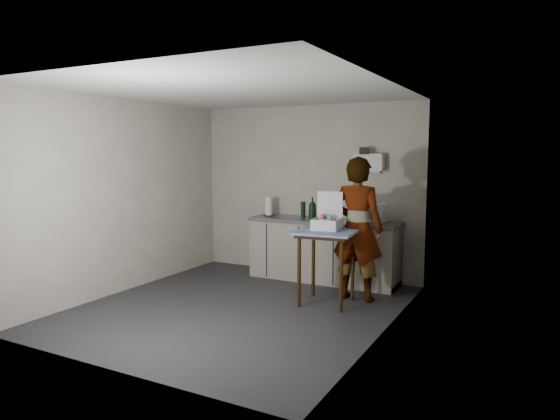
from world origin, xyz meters
The scene contains 15 objects.
ground centered at (0.00, 0.00, 0.00)m, with size 4.00×4.00×0.00m, color #29292E.
wall_back centered at (0.00, 1.99, 1.30)m, with size 3.60×0.02×2.60m, color #B4AD9D.
wall_right centered at (1.79, 0.00, 1.30)m, with size 0.02×4.00×2.60m, color #B4AD9D.
wall_left centered at (-1.79, 0.00, 1.30)m, with size 0.02×4.00×2.60m, color #B4AD9D.
ceiling centered at (0.00, 0.00, 2.60)m, with size 3.60×4.00×0.01m, color white.
kitchen_counter centered at (0.40, 1.70, 0.43)m, with size 2.24×0.62×0.91m.
wall_shelf centered at (1.00, 1.92, 1.75)m, with size 0.42×0.18×0.37m.
side_table centered at (0.88, 0.67, 0.81)m, with size 0.78×0.78×0.93m.
standing_man centered at (1.15, 1.02, 0.92)m, with size 0.67×0.44×1.84m, color #B2A593.
soap_bottle centered at (0.23, 1.67, 1.07)m, with size 0.12×0.12×0.32m, color black.
soda_can centered at (0.42, 1.70, 0.96)m, with size 0.06×0.06×0.11m, color #B4121B.
dark_bottle centered at (0.06, 1.71, 1.03)m, with size 0.07×0.07×0.25m, color black.
paper_towel centered at (-0.52, 1.69, 1.05)m, with size 0.17×0.17×0.30m.
dish_rack centered at (1.10, 1.72, 0.97)m, with size 0.39×0.29×0.27m.
bakery_box centered at (0.85, 0.74, 1.03)m, with size 0.37×0.38×0.46m.
Camera 1 is at (3.22, -4.98, 1.89)m, focal length 32.00 mm.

